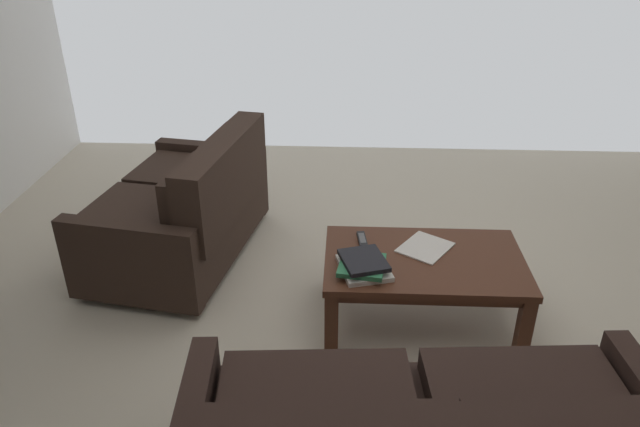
{
  "coord_description": "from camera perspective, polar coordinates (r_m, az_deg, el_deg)",
  "views": [
    {
      "loc": [
        0.23,
        2.54,
        2.08
      ],
      "look_at": [
        0.33,
        0.35,
        0.92
      ],
      "focal_mm": 33.13,
      "sensor_mm": 36.0,
      "label": 1
    }
  ],
  "objects": [
    {
      "name": "ground_plane",
      "position": [
        3.29,
        6.18,
        -11.7
      ],
      "size": [
        5.79,
        5.58,
        0.01
      ],
      "primitive_type": "cube",
      "color": "beige"
    },
    {
      "name": "loose_magazine",
      "position": [
        3.3,
        10.12,
        -3.24
      ],
      "size": [
        0.35,
        0.36,
        0.01
      ],
      "primitive_type": "cube",
      "rotation": [
        0.0,
        0.0,
        5.68
      ],
      "color": "silver",
      "rests_on": "coffee_table"
    },
    {
      "name": "tv_remote",
      "position": [
        3.32,
        4.09,
        -2.52
      ],
      "size": [
        0.06,
        0.16,
        0.02
      ],
      "color": "black",
      "rests_on": "coffee_table"
    },
    {
      "name": "book_stack",
      "position": [
        3.05,
        4.2,
        -4.97
      ],
      "size": [
        0.3,
        0.33,
        0.08
      ],
      "color": "silver",
      "rests_on": "coffee_table"
    },
    {
      "name": "coffee_table",
      "position": [
        3.25,
        9.99,
        -5.2
      ],
      "size": [
        1.07,
        0.66,
        0.4
      ],
      "color": "#4C2819",
      "rests_on": "ground"
    },
    {
      "name": "loveseat_near",
      "position": [
        3.86,
        -12.79,
        0.45
      ],
      "size": [
        1.03,
        1.44,
        0.84
      ],
      "color": "black",
      "rests_on": "ground"
    }
  ]
}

